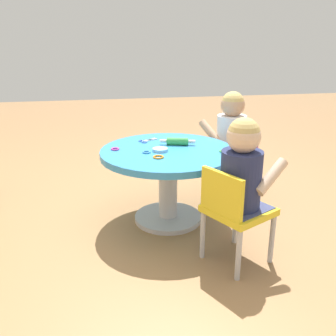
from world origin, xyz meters
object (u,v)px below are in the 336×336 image
(craft_table, at_px, (168,168))
(child_chair_left, at_px, (234,210))
(rolling_pin, at_px, (178,141))
(craft_scissors, at_px, (146,141))
(seated_child_left, at_px, (242,168))
(child_chair_right, at_px, (233,159))
(seated_child_right, at_px, (231,127))

(craft_table, bearing_deg, child_chair_left, -155.34)
(craft_table, distance_m, rolling_pin, 0.19)
(child_chair_left, relative_size, rolling_pin, 2.35)
(child_chair_left, distance_m, craft_scissors, 0.87)
(seated_child_left, bearing_deg, craft_scissors, 27.97)
(child_chair_right, bearing_deg, seated_child_right, 30.98)
(craft_table, height_order, rolling_pin, rolling_pin)
(craft_table, height_order, seated_child_right, seated_child_right)
(craft_table, distance_m, craft_scissors, 0.28)
(child_chair_right, bearing_deg, child_chair_left, 161.17)
(seated_child_left, bearing_deg, child_chair_right, -16.98)
(seated_child_right, bearing_deg, rolling_pin, 116.80)
(craft_scissors, bearing_deg, child_chair_right, -84.71)
(rolling_pin, relative_size, craft_scissors, 1.62)
(craft_table, xyz_separation_m, seated_child_right, (0.32, -0.51, 0.17))
(seated_child_right, relative_size, craft_scissors, 3.62)
(seated_child_right, height_order, rolling_pin, seated_child_right)
(craft_scissors, bearing_deg, child_chair_left, -154.72)
(craft_table, bearing_deg, craft_scissors, 26.82)
(craft_table, relative_size, craft_scissors, 6.01)
(seated_child_right, bearing_deg, seated_child_left, 164.96)
(child_chair_left, relative_size, craft_scissors, 3.80)
(child_chair_right, bearing_deg, craft_table, 117.69)
(seated_child_left, bearing_deg, craft_table, 28.44)
(rolling_pin, bearing_deg, child_chair_left, -165.02)
(child_chair_left, bearing_deg, seated_child_left, -62.05)
(child_chair_right, bearing_deg, rolling_pin, 112.16)
(craft_table, height_order, seated_child_left, seated_child_left)
(seated_child_right, xyz_separation_m, craft_scissors, (-0.09, 0.63, -0.04))
(rolling_pin, bearing_deg, craft_table, 140.12)
(seated_child_right, relative_size, rolling_pin, 2.24)
(seated_child_right, height_order, craft_scissors, seated_child_right)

